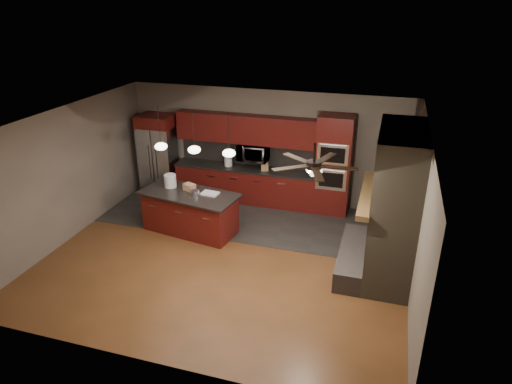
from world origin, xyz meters
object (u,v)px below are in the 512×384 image
(microwave, at_px, (253,152))
(kitchen_island, at_px, (190,212))
(oven_tower, at_px, (333,165))
(counter_bucket, at_px, (228,162))
(paint_can, at_px, (195,193))
(refrigerator, at_px, (159,154))
(cardboard_box, at_px, (189,187))
(paint_tray, at_px, (210,193))
(white_bucket, at_px, (170,181))
(counter_box, at_px, (265,167))

(microwave, xyz_separation_m, kitchen_island, (-0.86, -1.94, -0.83))
(oven_tower, distance_m, counter_bucket, 2.62)
(oven_tower, distance_m, paint_can, 3.30)
(kitchen_island, bearing_deg, refrigerator, 141.84)
(paint_can, xyz_separation_m, counter_bucket, (0.04, 1.96, 0.03))
(microwave, distance_m, cardboard_box, 2.04)
(paint_tray, relative_size, counter_bucket, 1.63)
(kitchen_island, distance_m, white_bucket, 0.83)
(refrigerator, height_order, counter_box, refrigerator)
(counter_bucket, distance_m, counter_box, 0.96)
(oven_tower, height_order, paint_tray, oven_tower)
(counter_bucket, bearing_deg, oven_tower, -0.16)
(refrigerator, bearing_deg, oven_tower, 0.94)
(refrigerator, bearing_deg, counter_box, 0.63)
(refrigerator, relative_size, counter_box, 10.84)
(paint_can, bearing_deg, refrigerator, 134.40)
(kitchen_island, height_order, cardboard_box, cardboard_box)
(refrigerator, height_order, cardboard_box, refrigerator)
(oven_tower, xyz_separation_m, cardboard_box, (-2.88, -1.74, -0.20))
(oven_tower, height_order, counter_box, oven_tower)
(microwave, distance_m, counter_bucket, 0.70)
(white_bucket, relative_size, counter_bucket, 1.30)
(refrigerator, height_order, white_bucket, refrigerator)
(oven_tower, bearing_deg, microwave, 178.34)
(oven_tower, xyz_separation_m, paint_can, (-2.66, -1.95, -0.21))
(refrigerator, xyz_separation_m, counter_bucket, (1.88, 0.08, -0.03))
(paint_can, bearing_deg, cardboard_box, 137.98)
(paint_tray, bearing_deg, counter_bucket, 104.20)
(paint_can, height_order, paint_tray, paint_can)
(kitchen_island, height_order, counter_bucket, counter_bucket)
(microwave, xyz_separation_m, counter_bucket, (-0.64, -0.05, -0.29))
(cardboard_box, bearing_deg, counter_box, 74.82)
(paint_can, relative_size, counter_bucket, 0.79)
(cardboard_box, bearing_deg, paint_can, -21.32)
(white_bucket, height_order, paint_can, white_bucket)
(microwave, distance_m, paint_tray, 1.94)
(oven_tower, bearing_deg, paint_can, -143.73)
(white_bucket, xyz_separation_m, paint_tray, (0.99, -0.13, -0.13))
(paint_can, xyz_separation_m, cardboard_box, (-0.23, 0.21, 0.02))
(refrigerator, distance_m, white_bucket, 1.96)
(kitchen_island, bearing_deg, microwave, 75.55)
(oven_tower, xyz_separation_m, kitchen_island, (-2.84, -1.89, -0.73))
(paint_tray, relative_size, counter_box, 1.88)
(paint_tray, bearing_deg, refrigerator, 147.40)
(kitchen_island, bearing_deg, paint_can, -9.54)
(counter_bucket, bearing_deg, microwave, 4.48)
(refrigerator, xyz_separation_m, paint_tray, (2.12, -1.73, -0.10))
(kitchen_island, bearing_deg, white_bucket, 168.53)
(counter_box, bearing_deg, microwave, 144.43)
(refrigerator, distance_m, kitchen_island, 2.52)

